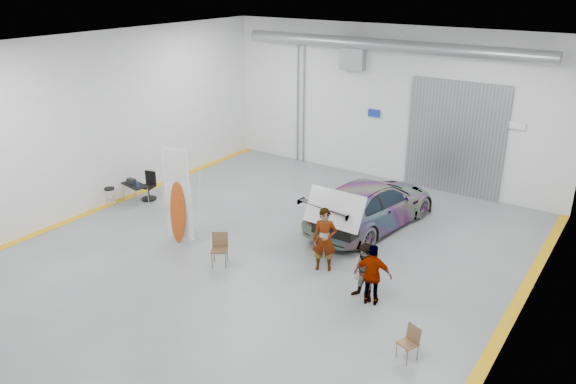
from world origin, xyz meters
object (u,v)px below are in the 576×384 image
Objects in this scene: person_a at (325,240)px; work_table at (134,184)px; folding_chair_near at (220,256)px; person_c at (373,275)px; office_chair at (150,188)px; folding_chair_far at (407,349)px; sedan_car at (371,204)px; surfboard_display at (176,202)px; shop_stool at (110,198)px; person_b at (365,273)px.

person_a reaches higher than work_table.
folding_chair_near is at bearing -18.36° from work_table.
office_chair is (-9.83, 1.71, -0.36)m from person_c.
office_chair is at bearing -175.01° from folding_chair_far.
sedan_car is at bearing 3.86° from office_chair.
person_a reaches higher than person_c.
person_a is 4.75m from surfboard_display.
person_c is 2.30m from folding_chair_far.
person_c is at bearing -50.19° from person_a.
sedan_car is at bearing 31.63° from surfboard_display.
surfboard_display is 4.39× the size of shop_stool.
surfboard_display reaches higher than work_table.
surfboard_display is (-4.62, -1.02, 0.38)m from person_a.
sedan_car is 4.67m from person_c.
shop_stool is at bearing 33.03° from sedan_car.
surfboard_display is 2.79× the size of work_table.
person_c is 0.51× the size of surfboard_display.
person_b is 6.30m from surfboard_display.
sedan_car is 1.65× the size of surfboard_display.
person_a is 2.52× the size of shop_stool.
person_c reaches higher than work_table.
person_c is at bearing -7.01° from work_table.
office_chair reaches higher than folding_chair_far.
person_b is 0.24m from person_c.
office_chair reaches higher than shop_stool.
folding_chair_far is at bearing -29.65° from office_chair.
sedan_car is 4.60× the size of work_table.
person_c reaches higher than office_chair.
person_c is 9.98m from office_chair.
person_b is 2.00× the size of folding_chair_far.
person_b reaches higher than shop_stool.
person_b is at bearing -23.37° from folding_chair_near.
sedan_car is at bearing -79.20° from person_c.
work_table is at bearing 179.63° from person_b.
person_b reaches higher than folding_chair_near.
surfboard_display reaches higher than shop_stool.
work_table reaches higher than shop_stool.
sedan_car is 9.12m from shop_stool.
person_c is 10.41m from shop_stool.
person_c reaches higher than person_b.
work_table reaches higher than folding_chair_far.
sedan_car is 8.12m from office_chair.
person_a reaches higher than shop_stool.
person_b reaches higher than office_chair.
sedan_car reaches higher than shop_stool.
person_a is 1.80× the size of office_chair.
folding_chair_near is at bearing -25.29° from surfboard_display.
sedan_car is 8.53m from work_table.
person_a is at bearing -2.92° from work_table.
sedan_car is 6.81× the size of folding_chair_far.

